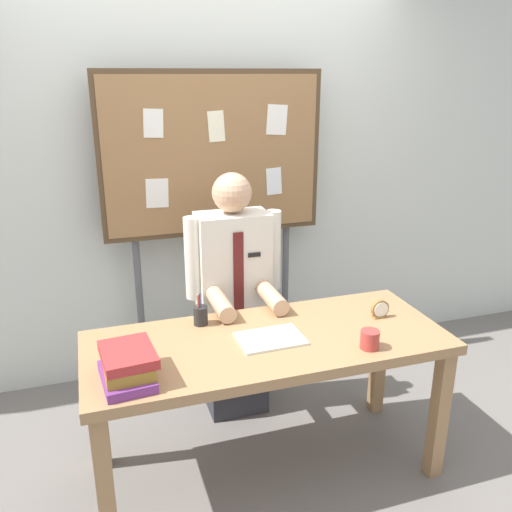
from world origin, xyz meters
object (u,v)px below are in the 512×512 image
Objects in this scene: person at (234,305)px; pen_holder at (201,315)px; bulletin_board at (213,160)px; coffee_mug at (370,339)px; book_stack at (128,366)px; desk_clock at (380,310)px; desk at (268,356)px; open_notebook at (271,339)px.

person reaches higher than pen_holder.
pen_holder is (-0.27, -0.77, -0.64)m from bulletin_board.
book_stack is at bearing 176.55° from coffee_mug.
desk_clock is (0.62, -0.55, 0.12)m from person.
coffee_mug is at bearing -3.45° from book_stack.
person is at bearing 90.00° from desk.
desk is 5.62× the size of open_notebook.
person is 0.46m from pen_holder.
person is (0.00, 0.59, 0.01)m from desk.
open_notebook is at bearing -89.64° from bulletin_board.
person is 16.61× the size of coffee_mug.
bulletin_board is 1.46m from coffee_mug.
person is 0.62m from open_notebook.
open_notebook is at bearing -89.39° from person.
book_stack is 3.19× the size of desk_clock.
open_notebook is (0.01, -0.02, 0.10)m from desk.
desk is at bearing -176.57° from desk_clock.
book_stack is at bearing -119.09° from bulletin_board.
book_stack is 3.50× the size of coffee_mug.
bulletin_board is at bearing 122.28° from desk_clock.
bulletin_board reaches higher than pen_holder.
open_notebook is (0.01, -1.03, -0.68)m from bulletin_board.
desk_clock is at bearing 5.34° from open_notebook.
desk_clock is 0.59× the size of pen_holder.
book_stack is (-0.66, -1.18, -0.62)m from bulletin_board.
desk is at bearing 14.29° from book_stack.
desk is 19.73× the size of coffee_mug.
person is at bearing -90.00° from bulletin_board.
open_notebook is 3.51× the size of coffee_mug.
bulletin_board is (0.00, 1.01, 0.78)m from desk.
book_stack is 1.89× the size of pen_holder.
desk is 0.39m from pen_holder.
desk is 10.64× the size of pen_holder.
coffee_mug is at bearing -71.90° from bulletin_board.
desk is 17.97× the size of desk_clock.
coffee_mug reaches higher than desk.
desk is at bearing -90.00° from bulletin_board.
pen_holder is (-0.27, 0.24, 0.15)m from desk.
coffee_mug is (-0.21, -0.27, 0.00)m from desk_clock.
desk is 0.10m from open_notebook.
pen_holder is at bearing 136.40° from open_notebook.
person reaches higher than open_notebook.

